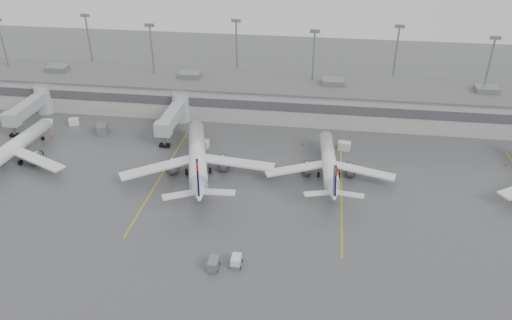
# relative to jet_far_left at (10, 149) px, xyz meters

# --- Properties ---
(ground) EXTENTS (260.00, 260.00, 0.00)m
(ground) POSITION_rel_jet_far_left_xyz_m (49.21, -24.78, -3.06)
(ground) COLOR #4B4B4D
(ground) RESTS_ON ground
(terminal) EXTENTS (152.00, 17.00, 9.45)m
(terminal) POSITION_rel_jet_far_left_xyz_m (49.21, 33.20, 1.11)
(terminal) COLOR #A7A7A2
(terminal) RESTS_ON ground
(light_masts) EXTENTS (142.40, 8.00, 20.60)m
(light_masts) POSITION_rel_jet_far_left_xyz_m (49.21, 38.97, 8.97)
(light_masts) COLOR gray
(light_masts) RESTS_ON ground
(jet_bridge_left) EXTENTS (4.00, 17.20, 7.00)m
(jet_bridge_left) POSITION_rel_jet_far_left_xyz_m (-6.29, 20.94, 0.81)
(jet_bridge_left) COLOR #A2A5A7
(jet_bridge_left) RESTS_ON ground
(jet_bridge_right) EXTENTS (4.00, 17.20, 7.00)m
(jet_bridge_right) POSITION_rel_jet_far_left_xyz_m (28.71, 20.94, 0.81)
(jet_bridge_right) COLOR #A2A5A7
(jet_bridge_right) RESTS_ON ground
(stand_markings) EXTENTS (105.25, 40.00, 0.01)m
(stand_markings) POSITION_rel_jet_far_left_xyz_m (49.21, -0.78, -3.05)
(stand_markings) COLOR gold
(stand_markings) RESTS_ON ground
(jet_far_left) EXTENTS (27.07, 30.44, 9.84)m
(jet_far_left) POSITION_rel_jet_far_left_xyz_m (0.00, 0.00, 0.00)
(jet_far_left) COLOR white
(jet_far_left) RESTS_ON ground
(jet_mid_left) EXTENTS (29.06, 33.02, 10.92)m
(jet_mid_left) POSITION_rel_jet_far_left_xyz_m (38.61, 1.61, 0.33)
(jet_mid_left) COLOR white
(jet_mid_left) RESTS_ON ground
(jet_mid_right) EXTENTS (25.09, 28.21, 9.12)m
(jet_mid_right) POSITION_rel_jet_far_left_xyz_m (64.19, 3.93, -0.22)
(jet_mid_right) COLOR white
(jet_mid_right) RESTS_ON ground
(baggage_tug) EXTENTS (1.65, 2.53, 1.62)m
(baggage_tug) POSITION_rel_jet_far_left_xyz_m (50.94, -24.54, -2.43)
(baggage_tug) COLOR silver
(baggage_tug) RESTS_ON ground
(baggage_cart) EXTENTS (1.48, 2.56, 1.64)m
(baggage_cart) POSITION_rel_jet_far_left_xyz_m (47.74, -25.74, -2.20)
(baggage_cart) COLOR slate
(baggage_cart) RESTS_ON ground
(gse_uld_a) EXTENTS (2.57, 2.15, 1.56)m
(gse_uld_a) POSITION_rel_jet_far_left_xyz_m (3.93, 19.24, -2.28)
(gse_uld_a) COLOR silver
(gse_uld_a) RESTS_ON ground
(gse_uld_b) EXTENTS (2.73, 2.08, 1.74)m
(gse_uld_b) POSITION_rel_jet_far_left_xyz_m (37.00, 12.17, -2.19)
(gse_uld_b) COLOR silver
(gse_uld_b) RESTS_ON ground
(gse_uld_c) EXTENTS (2.78, 2.07, 1.81)m
(gse_uld_c) POSITION_rel_jet_far_left_xyz_m (67.36, 15.41, -2.15)
(gse_uld_c) COLOR silver
(gse_uld_c) RESTS_ON ground
(gse_loader) EXTENTS (3.18, 4.05, 2.21)m
(gse_loader) POSITION_rel_jet_far_left_xyz_m (12.58, 15.77, -1.95)
(gse_loader) COLOR slate
(gse_loader) RESTS_ON ground
(cone_a) EXTENTS (0.50, 0.50, 0.80)m
(cone_a) POSITION_rel_jet_far_left_xyz_m (2.08, 11.89, -2.66)
(cone_a) COLOR #FF3405
(cone_a) RESTS_ON ground
(cone_b) EXTENTS (0.39, 0.39, 0.62)m
(cone_b) POSITION_rel_jet_far_left_xyz_m (37.41, 14.27, -2.75)
(cone_b) COLOR #FF3405
(cone_b) RESTS_ON ground
(cone_c) EXTENTS (0.45, 0.45, 0.71)m
(cone_c) POSITION_rel_jet_far_left_xyz_m (58.42, 16.21, -2.70)
(cone_c) COLOR #FF3405
(cone_c) RESTS_ON ground
(cone_d) EXTENTS (0.46, 0.46, 0.73)m
(cone_d) POSITION_rel_jet_far_left_xyz_m (99.84, 12.86, -2.70)
(cone_d) COLOR #FF3405
(cone_d) RESTS_ON ground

